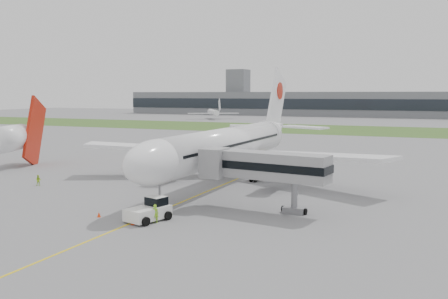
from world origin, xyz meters
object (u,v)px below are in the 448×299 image
at_px(pushback_tug, 150,210).
at_px(airliner, 229,144).
at_px(jet_bridge, 260,166).
at_px(ground_crew_near, 155,214).
at_px(neighbor_aircraft, 13,138).

bearing_deg(pushback_tug, airliner, 108.09).
bearing_deg(jet_bridge, ground_crew_near, -122.54).
height_order(pushback_tug, jet_bridge, jet_bridge).
height_order(pushback_tug, ground_crew_near, pushback_tug).
height_order(airliner, ground_crew_near, airliner).
relative_size(jet_bridge, ground_crew_near, 7.78).
xyz_separation_m(pushback_tug, jet_bridge, (8.93, 8.68, 3.93)).
relative_size(airliner, pushback_tug, 10.60).
bearing_deg(jet_bridge, neighbor_aircraft, 172.69).
bearing_deg(pushback_tug, jet_bridge, 59.53).
bearing_deg(jet_bridge, pushback_tug, -128.36).
relative_size(pushback_tug, jet_bridge, 0.34).
xyz_separation_m(pushback_tug, neighbor_aircraft, (-41.68, 22.01, 4.23)).
bearing_deg(airliner, ground_crew_near, -84.93).
relative_size(ground_crew_near, neighbor_aircraft, 0.12).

